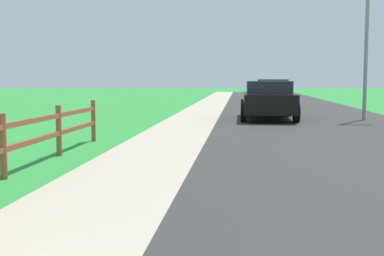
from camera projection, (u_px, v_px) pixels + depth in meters
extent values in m
plane|color=green|center=(223.00, 110.00, 25.78)|extent=(120.00, 120.00, 0.00)
cube|color=#313131|center=(290.00, 108.00, 27.44)|extent=(7.00, 66.00, 0.01)
cube|color=#BDAE97|center=(169.00, 107.00, 28.04)|extent=(6.00, 66.00, 0.01)
cube|color=green|center=(142.00, 107.00, 28.18)|extent=(5.00, 66.00, 0.00)
cylinder|color=brown|center=(3.00, 147.00, 7.93)|extent=(0.11, 0.11, 1.03)
cylinder|color=brown|center=(59.00, 131.00, 10.36)|extent=(0.11, 0.11, 1.03)
cylinder|color=brown|center=(93.00, 121.00, 12.80)|extent=(0.11, 0.11, 1.03)
cube|color=black|center=(268.00, 102.00, 19.97)|extent=(1.89, 4.91, 0.70)
cube|color=#1E232B|center=(268.00, 87.00, 19.76)|extent=(1.66, 2.56, 0.47)
cylinder|color=black|center=(243.00, 108.00, 21.60)|extent=(0.22, 0.70, 0.70)
cylinder|color=black|center=(289.00, 108.00, 21.42)|extent=(0.22, 0.70, 0.70)
cylinder|color=black|center=(244.00, 112.00, 18.58)|extent=(0.22, 0.70, 0.70)
cylinder|color=black|center=(296.00, 113.00, 18.41)|extent=(0.22, 0.70, 0.70)
cube|color=#B7BABF|center=(272.00, 94.00, 29.54)|extent=(2.10, 4.28, 0.70)
cube|color=#1E232B|center=(273.00, 84.00, 29.41)|extent=(1.78, 2.18, 0.51)
cylinder|color=black|center=(256.00, 99.00, 30.98)|extent=(0.25, 0.74, 0.74)
cylinder|color=black|center=(288.00, 99.00, 30.73)|extent=(0.25, 0.74, 0.74)
cylinder|color=black|center=(255.00, 100.00, 28.41)|extent=(0.25, 0.74, 0.74)
cylinder|color=black|center=(291.00, 101.00, 28.16)|extent=(0.25, 0.74, 0.74)
cylinder|color=gray|center=(366.00, 43.00, 19.28)|extent=(0.14, 0.14, 5.77)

